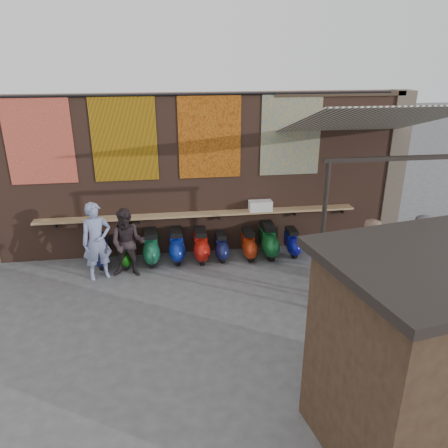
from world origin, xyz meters
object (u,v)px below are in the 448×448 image
(scooter_stool_6, at_px, (249,244))
(diner_right, at_px, (128,243))
(scooter_stool_5, at_px, (221,247))
(scooter_stool_4, at_px, (201,246))
(shelf_box, at_px, (260,206))
(shopper_tan, at_px, (370,252))
(scooter_stool_2, at_px, (151,247))
(scooter_stool_7, at_px, (268,240))
(shopper_navy, at_px, (342,268))
(scooter_stool_1, at_px, (126,251))
(diner_left, at_px, (97,241))
(shopper_grey, at_px, (421,254))
(market_stall, at_px, (426,359))
(scooter_stool_0, at_px, (103,251))
(scooter_stool_3, at_px, (177,246))
(scooter_stool_8, at_px, (292,242))

(scooter_stool_6, bearing_deg, diner_right, -169.33)
(scooter_stool_5, bearing_deg, scooter_stool_4, -179.96)
(shelf_box, relative_size, shopper_tan, 0.37)
(scooter_stool_2, bearing_deg, scooter_stool_7, -0.51)
(shopper_navy, bearing_deg, scooter_stool_7, -99.21)
(scooter_stool_6, bearing_deg, scooter_stool_2, 178.59)
(shelf_box, xyz_separation_m, scooter_stool_4, (-1.56, -0.33, -0.86))
(scooter_stool_1, xyz_separation_m, diner_left, (-0.57, -0.58, 0.56))
(shopper_grey, relative_size, market_stall, 0.67)
(scooter_stool_5, relative_size, shopper_grey, 0.40)
(scooter_stool_0, xyz_separation_m, shopper_navy, (5.10, -2.35, 0.38))
(scooter_stool_4, bearing_deg, scooter_stool_6, -0.97)
(shelf_box, height_order, shopper_tan, shopper_tan)
(diner_left, xyz_separation_m, shopper_tan, (5.96, -1.17, -0.13))
(scooter_stool_0, relative_size, scooter_stool_4, 0.94)
(scooter_stool_3, distance_m, diner_right, 1.36)
(diner_left, bearing_deg, shopper_grey, -32.58)
(scooter_stool_4, distance_m, scooter_stool_6, 1.21)
(shelf_box, bearing_deg, diner_left, -167.19)
(scooter_stool_1, relative_size, market_stall, 0.28)
(scooter_stool_4, bearing_deg, scooter_stool_2, 178.16)
(scooter_stool_2, xyz_separation_m, scooter_stool_3, (0.63, 0.03, -0.01))
(shelf_box, relative_size, market_stall, 0.22)
(scooter_stool_1, relative_size, diner_right, 0.45)
(shelf_box, distance_m, scooter_stool_2, 2.92)
(scooter_stool_4, xyz_separation_m, scooter_stool_7, (1.72, 0.01, 0.03))
(scooter_stool_1, xyz_separation_m, scooter_stool_6, (3.03, -0.02, 0.01))
(scooter_stool_7, height_order, diner_right, diner_right)
(scooter_stool_4, bearing_deg, diner_left, -166.59)
(scooter_stool_6, relative_size, shopper_grey, 0.43)
(diner_right, bearing_deg, scooter_stool_7, 17.78)
(market_stall, bearing_deg, diner_left, 121.27)
(scooter_stool_1, height_order, scooter_stool_2, scooter_stool_2)
(scooter_stool_4, bearing_deg, scooter_stool_7, 0.44)
(scooter_stool_1, distance_m, shopper_grey, 6.73)
(scooter_stool_5, distance_m, diner_left, 3.02)
(scooter_stool_3, relative_size, diner_right, 0.51)
(scooter_stool_3, relative_size, market_stall, 0.32)
(scooter_stool_7, relative_size, shopper_navy, 0.59)
(scooter_stool_1, bearing_deg, scooter_stool_0, 174.73)
(diner_left, bearing_deg, diner_right, -19.85)
(shelf_box, bearing_deg, scooter_stool_1, -174.53)
(scooter_stool_7, relative_size, market_stall, 0.34)
(scooter_stool_1, relative_size, scooter_stool_3, 0.88)
(shopper_grey, bearing_deg, diner_left, -8.16)
(shopper_tan, bearing_deg, scooter_stool_1, 123.32)
(scooter_stool_8, bearing_deg, shopper_navy, -81.12)
(scooter_stool_2, xyz_separation_m, diner_left, (-1.18, -0.61, 0.51))
(scooter_stool_1, relative_size, diner_left, 0.41)
(scooter_stool_8, bearing_deg, market_stall, -90.29)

